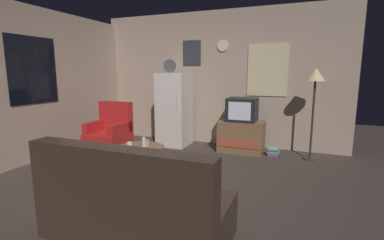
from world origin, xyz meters
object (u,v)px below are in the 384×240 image
object	(u,v)px
mug_ceramic_white	(130,145)
armchair	(110,135)
mug_ceramic_tan	(147,143)
couch	(134,206)
fridge	(174,109)
coffee_table	(140,161)
book_stack	(273,152)
tv_stand	(241,136)
crt_tv	(242,109)
wine_glass	(144,142)
standing_lamp	(315,82)

from	to	relation	value
mug_ceramic_white	armchair	bearing A→B (deg)	139.51
mug_ceramic_tan	couch	distance (m)	1.70
fridge	mug_ceramic_tan	distance (m)	1.75
fridge	coffee_table	distance (m)	1.88
coffee_table	book_stack	world-z (taller)	coffee_table
tv_stand	armchair	size ratio (longest dim) A/B	0.87
tv_stand	armchair	xyz separation A→B (m)	(-2.29, -1.01, 0.04)
crt_tv	armchair	size ratio (longest dim) A/B	0.56
book_stack	wine_glass	bearing A→B (deg)	-134.79
standing_lamp	mug_ceramic_white	world-z (taller)	standing_lamp
fridge	tv_stand	distance (m)	1.49
tv_stand	crt_tv	xyz separation A→B (m)	(-0.00, -0.00, 0.52)
tv_stand	standing_lamp	xyz separation A→B (m)	(1.23, -0.02, 1.06)
tv_stand	coffee_table	world-z (taller)	tv_stand
fridge	tv_stand	size ratio (longest dim) A/B	2.11
book_stack	armchair	bearing A→B (deg)	-161.89
fridge	book_stack	size ratio (longest dim) A/B	8.07
armchair	crt_tv	bearing A→B (deg)	23.75
standing_lamp	crt_tv	bearing A→B (deg)	178.88
fridge	coffee_table	bearing A→B (deg)	-81.07
crt_tv	mug_ceramic_white	xyz separation A→B (m)	(-1.24, -1.90, -0.35)
standing_lamp	mug_ceramic_white	size ratio (longest dim) A/B	17.67
standing_lamp	couch	xyz separation A→B (m)	(-1.55, -3.19, -1.05)
standing_lamp	armchair	world-z (taller)	standing_lamp
wine_glass	book_stack	bearing A→B (deg)	45.21
standing_lamp	mug_ceramic_white	distance (m)	3.23
wine_glass	mug_ceramic_tan	xyz separation A→B (m)	(0.01, 0.07, -0.03)
wine_glass	mug_ceramic_white	size ratio (longest dim) A/B	1.67
crt_tv	mug_ceramic_tan	xyz separation A→B (m)	(-1.07, -1.70, -0.35)
standing_lamp	coffee_table	bearing A→B (deg)	-143.31
mug_ceramic_white	crt_tv	bearing A→B (deg)	56.83
standing_lamp	couch	size ratio (longest dim) A/B	0.94
mug_ceramic_white	armchair	distance (m)	1.38
wine_glass	tv_stand	bearing A→B (deg)	58.39
mug_ceramic_white	coffee_table	bearing A→B (deg)	46.99
wine_glass	mug_ceramic_tan	distance (m)	0.08
mug_ceramic_white	couch	distance (m)	1.61
fridge	mug_ceramic_white	size ratio (longest dim) A/B	19.67
tv_stand	book_stack	distance (m)	0.65
fridge	mug_ceramic_white	distance (m)	1.92
fridge	crt_tv	world-z (taller)	fridge
coffee_table	armchair	world-z (taller)	armchair
wine_glass	mug_ceramic_white	xyz separation A→B (m)	(-0.16, -0.14, -0.03)
tv_stand	fridge	bearing A→B (deg)	-179.60
crt_tv	armchair	xyz separation A→B (m)	(-2.29, -1.01, -0.48)
armchair	mug_ceramic_white	bearing A→B (deg)	-40.49
standing_lamp	mug_ceramic_white	bearing A→B (deg)	-142.81
tv_stand	mug_ceramic_tan	distance (m)	2.02
tv_stand	wine_glass	distance (m)	2.08
mug_ceramic_tan	armchair	xyz separation A→B (m)	(-1.22, 0.69, -0.13)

